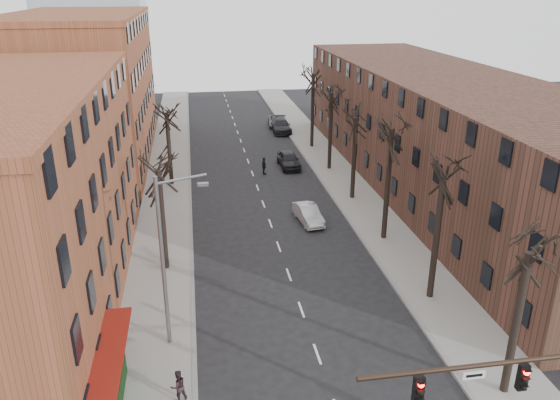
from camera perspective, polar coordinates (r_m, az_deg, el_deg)
name	(u,v)px	position (r m, az deg, el deg)	size (l,w,h in m)	color
sidewalk_left	(168,181)	(51.54, -11.64, 2.00)	(4.00, 90.00, 0.15)	gray
sidewalk_right	(336,172)	(53.19, 5.83, 2.96)	(4.00, 90.00, 0.15)	gray
building_left_far	(84,91)	(59.44, -19.76, 10.70)	(12.00, 28.00, 14.00)	brown
building_right	(441,132)	(50.04, 16.48, 6.87)	(12.00, 50.00, 10.00)	#502E25
tree_right_a	(503,392)	(27.71, 22.28, -18.12)	(5.20, 5.20, 10.00)	black
tree_right_b	(429,298)	(33.37, 15.34, -9.85)	(5.20, 5.20, 10.80)	black
tree_right_c	(383,239)	(39.84, 10.75, -4.03)	(5.20, 5.20, 11.60)	black
tree_right_d	(352,199)	(46.79, 7.52, 0.13)	(5.20, 5.20, 10.00)	black
tree_right_e	(329,169)	(54.03, 5.15, 3.20)	(5.20, 5.20, 10.80)	black
tree_right_f	(312,147)	(61.46, 3.33, 5.53)	(5.20, 5.20, 11.60)	black
tree_left_a	(167,269)	(35.96, -11.75, -7.07)	(5.20, 5.20, 9.50)	black
tree_left_b	(172,185)	(50.61, -11.22, 1.57)	(5.20, 5.20, 9.50)	black
signal_mast_arm	(545,397)	(20.86, 25.92, -18.07)	(8.14, 0.30, 7.20)	black
streetlight	(166,256)	(26.53, -11.84, -5.71)	(2.45, 0.22, 9.03)	slate
silver_sedan	(308,214)	(41.69, 2.98, -1.47)	(1.40, 4.02, 1.32)	#AAACB1
parked_car_near	(289,160)	(54.30, 0.92, 4.25)	(1.85, 4.60, 1.57)	black
parked_car_mid	(281,126)	(67.75, 0.09, 7.78)	(2.20, 5.41, 1.57)	black
parked_car_far	(277,121)	(70.66, -0.30, 8.25)	(2.20, 4.77, 1.33)	slate
pedestrian_b	(178,386)	(25.18, -10.60, -18.55)	(0.72, 0.56, 1.48)	black
pedestrian_crossing	(264,166)	(52.17, -1.68, 3.58)	(0.99, 0.41, 1.69)	black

